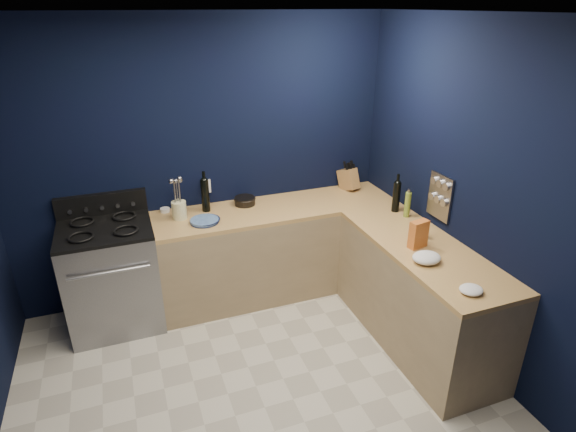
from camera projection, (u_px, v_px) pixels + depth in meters
name	position (u px, v px, depth m)	size (l,w,h in m)	color
floor	(265.00, 408.00, 3.36)	(3.50, 3.50, 0.02)	beige
ceiling	(254.00, 12.00, 2.27)	(3.50, 3.50, 0.02)	silver
wall_back	(204.00, 163.00, 4.32)	(3.50, 0.02, 2.60)	black
wall_right	(493.00, 208.00, 3.37)	(0.02, 3.50, 2.60)	black
cab_back	(277.00, 251.00, 4.59)	(2.30, 0.63, 0.86)	#9A835E
top_back	(277.00, 209.00, 4.40)	(2.30, 0.63, 0.04)	olive
cab_right	(418.00, 296.00, 3.88)	(0.63, 1.67, 0.86)	#9A835E
top_right	(424.00, 249.00, 3.69)	(0.63, 1.67, 0.04)	olive
gas_range	(113.00, 278.00, 4.08)	(0.76, 0.66, 0.92)	gray
oven_door	(114.00, 298.00, 3.82)	(0.59, 0.02, 0.42)	black
cooktop	(104.00, 229.00, 3.88)	(0.76, 0.66, 0.03)	black
backguard	(102.00, 204.00, 4.10)	(0.76, 0.06, 0.20)	black
spice_panel	(440.00, 197.00, 3.89)	(0.02, 0.28, 0.38)	gray
wall_outlet	(206.00, 186.00, 4.39)	(0.09, 0.02, 0.13)	white
plate_stack	(204.00, 221.00, 4.08)	(0.25, 0.25, 0.03)	#3E5190
ramekin	(165.00, 210.00, 4.29)	(0.09, 0.09, 0.03)	white
utensil_crock	(179.00, 210.00, 4.13)	(0.13, 0.13, 0.16)	beige
wine_bottle_back	(205.00, 196.00, 4.25)	(0.07, 0.07, 0.30)	black
lemon_basket	(245.00, 201.00, 4.44)	(0.20, 0.20, 0.07)	black
knife_block	(348.00, 179.00, 4.78)	(0.11, 0.19, 0.21)	olive
wine_bottle_right	(396.00, 197.00, 4.25)	(0.07, 0.07, 0.28)	black
oil_bottle	(407.00, 205.00, 4.15)	(0.05, 0.05, 0.23)	olive
spice_jar_near	(416.00, 229.00, 3.85)	(0.05, 0.05, 0.10)	olive
spice_jar_far	(424.00, 232.00, 3.81)	(0.05, 0.05, 0.10)	olive
crouton_bag	(418.00, 234.00, 3.63)	(0.15, 0.07, 0.22)	#A91B1B
towel_front	(427.00, 258.00, 3.44)	(0.22, 0.18, 0.08)	white
towel_end	(471.00, 290.00, 3.08)	(0.16, 0.14, 0.05)	white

